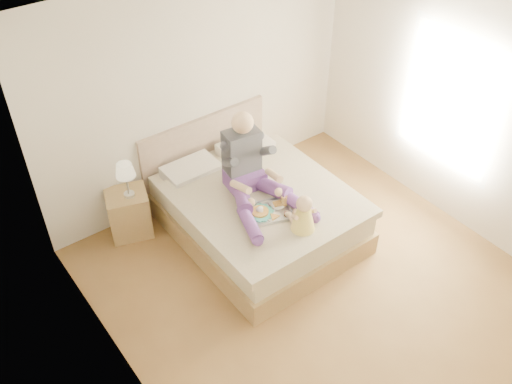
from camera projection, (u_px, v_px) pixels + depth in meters
room at (333, 166)px, 5.02m from camera, size 4.02×4.22×2.71m
bed at (254, 207)px, 6.41m from camera, size 1.70×2.18×1.00m
nightstand at (129, 213)px, 6.39m from camera, size 0.56×0.52×0.55m
lamp at (125, 172)px, 5.99m from camera, size 0.21×0.21×0.43m
adult at (251, 172)px, 5.98m from camera, size 0.79×1.17×0.94m
tray at (269, 210)px, 5.88m from camera, size 0.55×0.49×0.13m
baby at (303, 215)px, 5.62m from camera, size 0.27×0.37×0.41m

